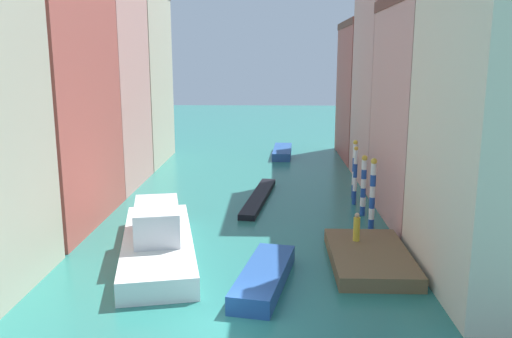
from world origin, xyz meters
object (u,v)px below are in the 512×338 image
mooring_pole_3 (354,169)px  gondola_black (259,197)px  waterfront_dock (369,257)px  mooring_pole_1 (364,185)px  motorboat_0 (282,152)px  motorboat_1 (264,277)px  mooring_pole_0 (372,194)px  vaporetto_white (158,239)px  person_on_dock (357,228)px  mooring_pole_2 (355,175)px

mooring_pole_3 → gondola_black: size_ratio=0.41×
waterfront_dock → mooring_pole_1: size_ratio=1.71×
motorboat_0 → motorboat_1: motorboat_1 is taller
mooring_pole_3 → motorboat_0: bearing=106.0°
mooring_pole_3 → motorboat_1: bearing=-112.3°
mooring_pole_0 → gondola_black: 10.23m
mooring_pole_3 → gondola_black: (-7.24, -0.69, -2.11)m
mooring_pole_3 → waterfront_dock: bearing=-94.9°
vaporetto_white → gondola_black: (5.18, 11.68, -0.75)m
mooring_pole_1 → mooring_pole_3: (0.05, 4.47, 0.16)m
mooring_pole_0 → mooring_pole_1: mooring_pole_0 is taller
waterfront_dock → gondola_black: 13.93m
person_on_dock → mooring_pole_3: (1.60, 11.66, 0.86)m
mooring_pole_2 → waterfront_dock: bearing=-94.6°
mooring_pole_0 → gondola_black: bearing=136.0°
vaporetto_white → motorboat_0: bearing=76.6°
person_on_dock → mooring_pole_1: 7.39m
vaporetto_white → motorboat_1: 6.92m
gondola_black → motorboat_0: motorboat_0 is taller
motorboat_1 → motorboat_0: bearing=87.6°
waterfront_dock → mooring_pole_2: size_ratio=1.65×
mooring_pole_0 → motorboat_1: 10.83m
waterfront_dock → person_on_dock: bearing=106.9°
mooring_pole_0 → mooring_pole_2: 5.94m
mooring_pole_3 → gondola_black: mooring_pole_3 is taller
motorboat_1 → waterfront_dock: bearing=27.5°
gondola_black → person_on_dock: bearing=-62.8°
mooring_pole_3 → mooring_pole_2: bearing=-96.8°
mooring_pole_2 → mooring_pole_3: (0.20, 1.70, 0.10)m
person_on_dock → motorboat_1: size_ratio=0.23×
mooring_pole_1 → gondola_black: 8.35m
mooring_pole_0 → vaporetto_white: bearing=-159.1°
gondola_black → mooring_pole_1: bearing=-27.7°
person_on_dock → vaporetto_white: size_ratio=0.13×
gondola_black → mooring_pole_0: bearing=-44.0°
vaporetto_white → waterfront_dock: bearing=-4.3°
mooring_pole_1 → gondola_black: bearing=152.3°
vaporetto_white → motorboat_0: (7.26, 30.39, -0.54)m
vaporetto_white → motorboat_1: bearing=-32.2°
person_on_dock → mooring_pole_2: 10.09m
person_on_dock → motorboat_1: person_on_dock is taller
waterfront_dock → mooring_pole_3: (1.13, 13.21, 1.95)m
person_on_dock → mooring_pole_2: size_ratio=0.37×
mooring_pole_2 → mooring_pole_3: size_ratio=0.96×
mooring_pole_1 → mooring_pole_3: 4.47m
person_on_dock → gondola_black: size_ratio=0.15×
waterfront_dock → mooring_pole_0: (1.09, 5.57, 1.99)m
waterfront_dock → motorboat_0: (-4.03, 31.22, 0.05)m
mooring_pole_2 → mooring_pole_3: mooring_pole_3 is taller
person_on_dock → vaporetto_white: bearing=-176.3°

